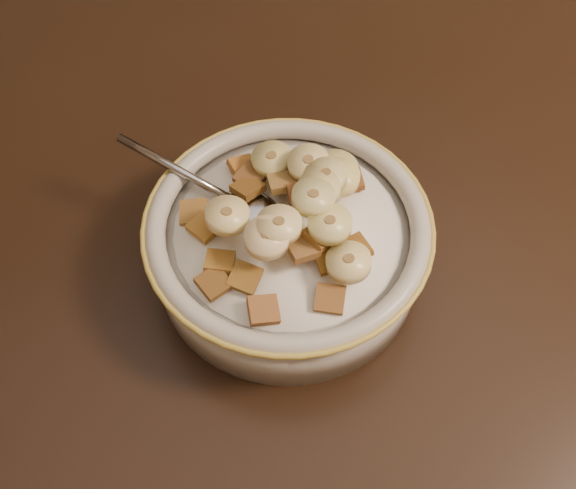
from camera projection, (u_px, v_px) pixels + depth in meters
name	position (u px, v px, depth m)	size (l,w,h in m)	color
floor	(378.00, 432.00, 1.24)	(4.00, 4.50, 0.10)	#422816
table	(474.00, 163.00, 0.60)	(1.40, 0.90, 0.04)	black
chair	(187.00, 73.00, 1.12)	(0.38, 0.38, 0.86)	black
cereal_bowl	(288.00, 249.00, 0.49)	(0.20, 0.20, 0.05)	#AFA490
milk	(288.00, 230.00, 0.47)	(0.17, 0.17, 0.00)	white
spoon	(250.00, 210.00, 0.48)	(0.04, 0.05, 0.01)	gray
cereal_square_0	(330.00, 258.00, 0.44)	(0.02, 0.02, 0.01)	brown
cereal_square_1	(263.00, 310.00, 0.43)	(0.02, 0.02, 0.01)	brown
cereal_square_2	(330.00, 299.00, 0.43)	(0.02, 0.02, 0.01)	brown
cereal_square_3	(292.00, 177.00, 0.49)	(0.02, 0.02, 0.01)	brown
cereal_square_4	(339.00, 178.00, 0.49)	(0.02, 0.02, 0.01)	brown
cereal_square_5	(354.00, 249.00, 0.45)	(0.02, 0.02, 0.01)	brown
cereal_square_6	(349.00, 180.00, 0.49)	(0.02, 0.02, 0.01)	brown
cereal_square_7	(289.00, 163.00, 0.50)	(0.02, 0.02, 0.01)	brown
cereal_square_8	(302.00, 196.00, 0.46)	(0.02, 0.02, 0.01)	brown
cereal_square_9	(340.00, 179.00, 0.49)	(0.02, 0.02, 0.01)	#9B5822
cereal_square_10	(306.00, 178.00, 0.48)	(0.02, 0.02, 0.01)	brown
cereal_square_11	(205.00, 227.00, 0.46)	(0.02, 0.02, 0.01)	olive
cereal_square_12	(320.00, 236.00, 0.45)	(0.02, 0.02, 0.01)	olive
cereal_square_13	(282.00, 182.00, 0.47)	(0.02, 0.02, 0.01)	olive
cereal_square_14	(291.00, 168.00, 0.50)	(0.02, 0.02, 0.01)	brown
cereal_square_15	(194.00, 212.00, 0.47)	(0.02, 0.02, 0.01)	olive
cereal_square_16	(251.00, 177.00, 0.49)	(0.02, 0.02, 0.01)	brown
cereal_square_17	(214.00, 283.00, 0.44)	(0.02, 0.02, 0.01)	brown
cereal_square_18	(303.00, 248.00, 0.44)	(0.02, 0.02, 0.01)	brown
cereal_square_19	(245.00, 278.00, 0.44)	(0.02, 0.02, 0.01)	olive
cereal_square_20	(243.00, 167.00, 0.50)	(0.02, 0.02, 0.01)	#98521D
cereal_square_21	(248.00, 188.00, 0.48)	(0.02, 0.02, 0.01)	brown
cereal_square_22	(220.00, 262.00, 0.45)	(0.02, 0.02, 0.01)	olive
banana_slice_0	(337.00, 168.00, 0.48)	(0.03, 0.03, 0.01)	#EAE18A
banana_slice_1	(319.00, 189.00, 0.45)	(0.03, 0.03, 0.01)	#F3D88A
banana_slice_2	(267.00, 238.00, 0.43)	(0.03, 0.03, 0.01)	beige
banana_slice_3	(272.00, 159.00, 0.49)	(0.03, 0.03, 0.01)	#D7CB79
banana_slice_4	(313.00, 198.00, 0.45)	(0.03, 0.03, 0.01)	beige
banana_slice_5	(227.00, 216.00, 0.44)	(0.03, 0.03, 0.01)	#FFEA98
banana_slice_6	(349.00, 262.00, 0.44)	(0.03, 0.03, 0.01)	beige
banana_slice_7	(330.00, 224.00, 0.44)	(0.03, 0.03, 0.01)	#F8E987
banana_slice_8	(326.00, 177.00, 0.46)	(0.03, 0.03, 0.01)	#E1D377
banana_slice_9	(339.00, 177.00, 0.48)	(0.03, 0.03, 0.01)	#DDCE6C
banana_slice_10	(279.00, 225.00, 0.43)	(0.03, 0.03, 0.01)	#FFDA89
banana_slice_11	(308.00, 164.00, 0.47)	(0.03, 0.03, 0.01)	#D8BD84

